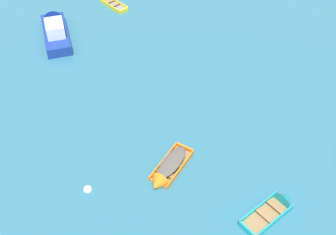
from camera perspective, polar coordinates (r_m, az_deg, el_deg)
rowboat_orange_back_row_left at (r=23.66m, az=-0.18°, el=-6.98°), size 2.75×3.39×1.05m
rowboat_turquoise_far_left at (r=23.14m, az=14.10°, el=-11.07°), size 3.20×2.76×1.03m
motor_launch_deep_blue_far_back at (r=34.56m, az=-14.50°, el=11.06°), size 2.90×5.78×2.01m
rowboat_yellow_distant_center at (r=38.23m, az=-7.73°, el=14.77°), size 2.55×2.79×0.83m
mooring_buoy_far_field at (r=23.62m, az=-10.43°, el=-9.23°), size 0.46×0.46×0.46m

